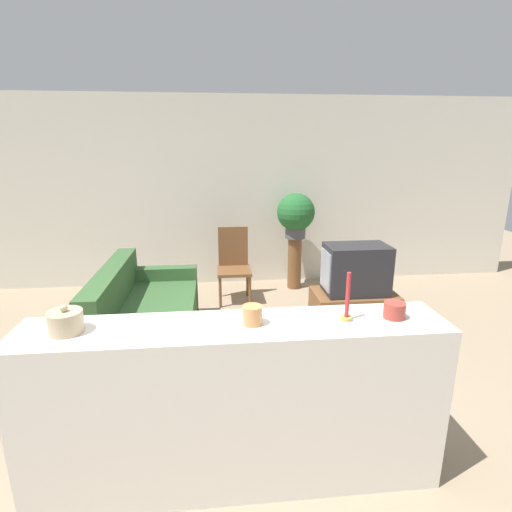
% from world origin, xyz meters
% --- Properties ---
extents(ground_plane, '(14.00, 14.00, 0.00)m').
position_xyz_m(ground_plane, '(0.00, 0.00, 0.00)').
color(ground_plane, gray).
extents(wall_back, '(9.00, 0.06, 2.70)m').
position_xyz_m(wall_back, '(0.00, 3.43, 1.35)').
color(wall_back, beige).
rests_on(wall_back, ground_plane).
extents(couch, '(0.90, 1.67, 0.85)m').
position_xyz_m(couch, '(-0.83, 1.43, 0.30)').
color(couch, '#33562D').
rests_on(couch, ground_plane).
extents(tv_stand, '(0.93, 0.54, 0.40)m').
position_xyz_m(tv_stand, '(1.46, 1.72, 0.20)').
color(tv_stand, brown).
rests_on(tv_stand, ground_plane).
extents(television, '(0.70, 0.44, 0.55)m').
position_xyz_m(television, '(1.45, 1.72, 0.68)').
color(television, '#232328').
rests_on(television, tv_stand).
extents(wooden_chair, '(0.44, 0.44, 0.97)m').
position_xyz_m(wooden_chair, '(0.13, 2.68, 0.52)').
color(wooden_chair, brown).
rests_on(wooden_chair, ground_plane).
extents(plant_stand, '(0.19, 0.19, 0.75)m').
position_xyz_m(plant_stand, '(1.03, 3.04, 0.37)').
color(plant_stand, brown).
rests_on(plant_stand, ground_plane).
extents(potted_plant, '(0.53, 0.53, 0.63)m').
position_xyz_m(potted_plant, '(1.03, 3.04, 1.09)').
color(potted_plant, '#4C4C51').
rests_on(potted_plant, plant_stand).
extents(foreground_counter, '(2.44, 0.44, 1.05)m').
position_xyz_m(foreground_counter, '(0.00, -0.34, 0.52)').
color(foreground_counter, silver).
rests_on(foreground_counter, ground_plane).
extents(decorative_bowl, '(0.18, 0.18, 0.16)m').
position_xyz_m(decorative_bowl, '(-0.91, -0.34, 1.11)').
color(decorative_bowl, tan).
rests_on(decorative_bowl, foreground_counter).
extents(candle_jar, '(0.11, 0.11, 0.11)m').
position_xyz_m(candle_jar, '(0.10, -0.34, 1.10)').
color(candle_jar, '#C6844C').
rests_on(candle_jar, foreground_counter).
extents(candlestick, '(0.07, 0.07, 0.29)m').
position_xyz_m(candlestick, '(0.64, -0.34, 1.14)').
color(candlestick, '#B7933D').
rests_on(candlestick, foreground_counter).
extents(coffee_tin, '(0.13, 0.13, 0.09)m').
position_xyz_m(coffee_tin, '(0.93, -0.34, 1.09)').
color(coffee_tin, '#99382D').
rests_on(coffee_tin, foreground_counter).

